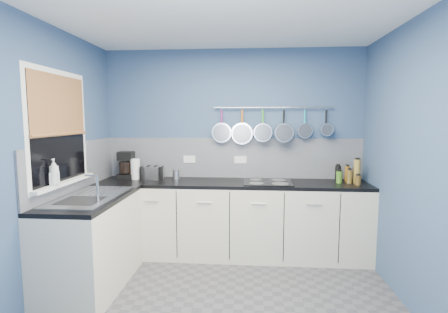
# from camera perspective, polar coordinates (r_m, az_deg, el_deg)

# --- Properties ---
(floor) EXTENTS (3.20, 3.00, 0.02)m
(floor) POSITION_cam_1_polar(r_m,az_deg,el_deg) (3.24, -0.19, -24.34)
(floor) COLOR #47474C
(floor) RESTS_ON ground
(ceiling) EXTENTS (3.20, 3.00, 0.02)m
(ceiling) POSITION_cam_1_polar(r_m,az_deg,el_deg) (2.92, -0.21, 23.61)
(ceiling) COLOR white
(ceiling) RESTS_ON ground
(wall_back) EXTENTS (3.20, 0.02, 2.50)m
(wall_back) POSITION_cam_1_polar(r_m,az_deg,el_deg) (4.31, 1.46, 1.11)
(wall_back) COLOR #334C70
(wall_back) RESTS_ON ground
(wall_front) EXTENTS (3.20, 0.02, 2.50)m
(wall_front) POSITION_cam_1_polar(r_m,az_deg,el_deg) (1.35, -5.61, -10.73)
(wall_front) COLOR #334C70
(wall_front) RESTS_ON ground
(wall_left) EXTENTS (0.02, 3.00, 2.50)m
(wall_left) POSITION_cam_1_polar(r_m,az_deg,el_deg) (3.36, -28.77, -1.18)
(wall_left) COLOR #334C70
(wall_left) RESTS_ON ground
(wall_right) EXTENTS (0.02, 3.00, 2.50)m
(wall_right) POSITION_cam_1_polar(r_m,az_deg,el_deg) (3.13, 30.70, -1.79)
(wall_right) COLOR #334C70
(wall_right) RESTS_ON ground
(backsplash_back) EXTENTS (3.20, 0.02, 0.50)m
(backsplash_back) POSITION_cam_1_polar(r_m,az_deg,el_deg) (4.30, 1.44, -0.24)
(backsplash_back) COLOR #9B9DA7
(backsplash_back) RESTS_ON wall_back
(backsplash_left) EXTENTS (0.02, 1.80, 0.50)m
(backsplash_left) POSITION_cam_1_polar(r_m,az_deg,el_deg) (3.87, -23.56, -1.52)
(backsplash_left) COLOR #9B9DA7
(backsplash_left) RESTS_ON wall_left
(cabinet_run_back) EXTENTS (3.20, 0.60, 0.86)m
(cabinet_run_back) POSITION_cam_1_polar(r_m,az_deg,el_deg) (4.17, 1.20, -10.59)
(cabinet_run_back) COLOR beige
(cabinet_run_back) RESTS_ON ground
(worktop_back) EXTENTS (3.20, 0.60, 0.04)m
(worktop_back) POSITION_cam_1_polar(r_m,az_deg,el_deg) (4.06, 1.21, -4.50)
(worktop_back) COLOR black
(worktop_back) RESTS_ON cabinet_run_back
(cabinet_run_left) EXTENTS (0.60, 1.20, 0.86)m
(cabinet_run_left) POSITION_cam_1_polar(r_m,az_deg,el_deg) (3.65, -21.20, -13.54)
(cabinet_run_left) COLOR beige
(cabinet_run_left) RESTS_ON ground
(worktop_left) EXTENTS (0.60, 1.20, 0.04)m
(worktop_left) POSITION_cam_1_polar(r_m,az_deg,el_deg) (3.52, -21.50, -6.63)
(worktop_left) COLOR black
(worktop_left) RESTS_ON cabinet_run_left
(window_frame) EXTENTS (0.01, 1.00, 1.10)m
(window_frame) POSITION_cam_1_polar(r_m,az_deg,el_deg) (3.57, -25.92, 4.21)
(window_frame) COLOR white
(window_frame) RESTS_ON wall_left
(window_glass) EXTENTS (0.01, 0.90, 1.00)m
(window_glass) POSITION_cam_1_polar(r_m,az_deg,el_deg) (3.57, -25.85, 4.21)
(window_glass) COLOR black
(window_glass) RESTS_ON wall_left
(bamboo_blind) EXTENTS (0.01, 0.90, 0.55)m
(bamboo_blind) POSITION_cam_1_polar(r_m,az_deg,el_deg) (3.56, -25.92, 7.83)
(bamboo_blind) COLOR #97562E
(bamboo_blind) RESTS_ON wall_left
(window_sill) EXTENTS (0.10, 0.98, 0.03)m
(window_sill) POSITION_cam_1_polar(r_m,az_deg,el_deg) (3.61, -25.18, -3.98)
(window_sill) COLOR white
(window_sill) RESTS_ON wall_left
(sink_unit) EXTENTS (0.50, 0.95, 0.01)m
(sink_unit) POSITION_cam_1_polar(r_m,az_deg,el_deg) (3.52, -21.52, -6.25)
(sink_unit) COLOR silver
(sink_unit) RESTS_ON worktop_left
(mixer_tap) EXTENTS (0.12, 0.08, 0.26)m
(mixer_tap) POSITION_cam_1_polar(r_m,az_deg,el_deg) (3.26, -20.46, -4.90)
(mixer_tap) COLOR silver
(mixer_tap) RESTS_ON worktop_left
(socket_left) EXTENTS (0.15, 0.01, 0.09)m
(socket_left) POSITION_cam_1_polar(r_m,az_deg,el_deg) (4.35, -5.81, -0.45)
(socket_left) COLOR white
(socket_left) RESTS_ON backsplash_back
(socket_right) EXTENTS (0.15, 0.01, 0.09)m
(socket_right) POSITION_cam_1_polar(r_m,az_deg,el_deg) (4.29, 2.77, -0.54)
(socket_right) COLOR white
(socket_right) RESTS_ON backsplash_back
(pot_rail) EXTENTS (1.45, 0.02, 0.02)m
(pot_rail) POSITION_cam_1_polar(r_m,az_deg,el_deg) (4.24, 8.28, 8.13)
(pot_rail) COLOR silver
(pot_rail) RESTS_ON wall_back
(soap_bottle_a) EXTENTS (0.11, 0.11, 0.24)m
(soap_bottle_a) POSITION_cam_1_polar(r_m,az_deg,el_deg) (3.41, -26.61, -2.32)
(soap_bottle_a) COLOR white
(soap_bottle_a) RESTS_ON window_sill
(soap_bottle_b) EXTENTS (0.10, 0.10, 0.17)m
(soap_bottle_b) POSITION_cam_1_polar(r_m,az_deg,el_deg) (3.42, -26.55, -2.87)
(soap_bottle_b) COLOR white
(soap_bottle_b) RESTS_ON window_sill
(paper_towel) EXTENTS (0.13, 0.13, 0.25)m
(paper_towel) POSITION_cam_1_polar(r_m,az_deg,el_deg) (4.33, -14.65, -2.06)
(paper_towel) COLOR white
(paper_towel) RESTS_ON worktop_back
(coffee_maker) EXTENTS (0.20, 0.22, 0.34)m
(coffee_maker) POSITION_cam_1_polar(r_m,az_deg,el_deg) (4.39, -16.15, -1.42)
(coffee_maker) COLOR black
(coffee_maker) RESTS_ON worktop_back
(toaster) EXTENTS (0.28, 0.21, 0.16)m
(toaster) POSITION_cam_1_polar(r_m,az_deg,el_deg) (4.29, -11.95, -2.67)
(toaster) COLOR silver
(toaster) RESTS_ON worktop_back
(canister) EXTENTS (0.09, 0.09, 0.12)m
(canister) POSITION_cam_1_polar(r_m,az_deg,el_deg) (4.20, -7.99, -3.07)
(canister) COLOR silver
(canister) RESTS_ON worktop_back
(hob) EXTENTS (0.56, 0.49, 0.01)m
(hob) POSITION_cam_1_polar(r_m,az_deg,el_deg) (4.02, 7.35, -4.28)
(hob) COLOR black
(hob) RESTS_ON worktop_back
(pan_0) EXTENTS (0.24, 0.06, 0.43)m
(pan_0) POSITION_cam_1_polar(r_m,az_deg,el_deg) (4.23, -0.41, 5.29)
(pan_0) COLOR silver
(pan_0) RESTS_ON pot_rail
(pan_1) EXTENTS (0.26, 0.06, 0.45)m
(pan_1) POSITION_cam_1_polar(r_m,az_deg,el_deg) (4.22, 3.04, 5.15)
(pan_1) COLOR silver
(pan_1) RESTS_ON pot_rail
(pan_2) EXTENTS (0.23, 0.10, 0.42)m
(pan_2) POSITION_cam_1_polar(r_m,az_deg,el_deg) (4.22, 6.51, 5.32)
(pan_2) COLOR silver
(pan_2) RESTS_ON pot_rail
(pan_3) EXTENTS (0.23, 0.12, 0.42)m
(pan_3) POSITION_cam_1_polar(r_m,az_deg,el_deg) (4.24, 9.96, 5.25)
(pan_3) COLOR silver
(pan_3) RESTS_ON pot_rail
(pan_4) EXTENTS (0.18, 0.07, 0.37)m
(pan_4) POSITION_cam_1_polar(r_m,az_deg,el_deg) (4.27, 13.38, 5.50)
(pan_4) COLOR silver
(pan_4) RESTS_ON pot_rail
(pan_5) EXTENTS (0.15, 0.10, 0.34)m
(pan_5) POSITION_cam_1_polar(r_m,az_deg,el_deg) (4.31, 16.74, 5.62)
(pan_5) COLOR silver
(pan_5) RESTS_ON pot_rail
(condiment_0) EXTENTS (0.05, 0.05, 0.17)m
(condiment_0) POSITION_cam_1_polar(r_m,az_deg,el_deg) (4.34, 21.08, -2.82)
(condiment_0) COLOR black
(condiment_0) RESTS_ON worktop_back
(condiment_1) EXTENTS (0.05, 0.05, 0.18)m
(condiment_1) POSITION_cam_1_polar(r_m,az_deg,el_deg) (4.31, 19.93, -2.74)
(condiment_1) COLOR #8C5914
(condiment_1) RESTS_ON worktop_back
(condiment_2) EXTENTS (0.07, 0.07, 0.19)m
(condiment_2) POSITION_cam_1_polar(r_m,az_deg,el_deg) (4.28, 18.55, -2.72)
(condiment_2) COLOR black
(condiment_2) RESTS_ON worktop_back
(condiment_3) EXTENTS (0.07, 0.07, 0.28)m
(condiment_3) POSITION_cam_1_polar(r_m,az_deg,el_deg) (4.23, 21.37, -2.33)
(condiment_3) COLOR olive
(condiment_3) RESTS_ON worktop_back
(condiment_4) EXTENTS (0.06, 0.06, 0.15)m
(condiment_4) POSITION_cam_1_polar(r_m,az_deg,el_deg) (4.20, 20.28, -3.18)
(condiment_4) COLOR brown
(condiment_4) RESTS_ON worktop_back
(condiment_5) EXTENTS (0.07, 0.07, 0.14)m
(condiment_5) POSITION_cam_1_polar(r_m,az_deg,el_deg) (4.18, 18.74, -3.29)
(condiment_5) COLOR #3F721E
(condiment_5) RESTS_ON worktop_back
(condiment_6) EXTENTS (0.06, 0.06, 0.11)m
(condiment_6) POSITION_cam_1_polar(r_m,az_deg,el_deg) (4.13, 21.53, -3.72)
(condiment_6) COLOR brown
(condiment_6) RESTS_ON worktop_back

